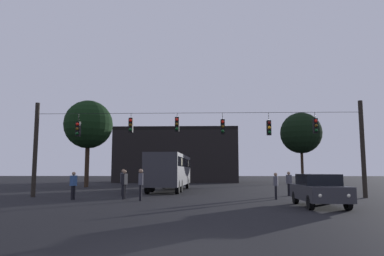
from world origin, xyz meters
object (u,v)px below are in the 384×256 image
Objects in this scene: city_bus at (170,169)px; tree_left_silhouette at (88,125)px; pedestrian_crossing_center at (73,184)px; pedestrian_near_bus at (276,184)px; pedestrian_crossing_left at (141,183)px; pedestrian_trailing at (123,180)px; tree_behind_building at (301,133)px; car_near_right at (319,190)px; pedestrian_far_side at (124,182)px; pedestrian_crossing_right at (289,182)px.

city_bus is 12.22m from tree_left_silhouette.
pedestrian_crossing_center is at bearing -116.48° from city_bus.
pedestrian_near_bus is at bearing 2.75° from pedestrian_crossing_center.
pedestrian_crossing_center is 0.18× the size of tree_left_silhouette.
pedestrian_crossing_left is 1.00× the size of pedestrian_trailing.
pedestrian_crossing_left is at bearing -170.71° from pedestrian_near_bus.
pedestrian_near_bus is 0.17× the size of tree_left_silhouette.
pedestrian_crossing_left is 7.91m from pedestrian_near_bus.
car_near_right is at bearing -103.77° from tree_behind_building.
pedestrian_crossing_left reaches higher than car_near_right.
city_bus is at bearing 63.52° from pedestrian_crossing_center.
city_bus is 6.20× the size of pedestrian_trailing.
pedestrian_far_side reaches higher than pedestrian_crossing_center.
tree_behind_building reaches higher than pedestrian_far_side.
pedestrian_crossing_right is 0.91× the size of pedestrian_trailing.
pedestrian_far_side is at bearing -101.64° from city_bus.
pedestrian_trailing is (-10.99, 7.32, 0.23)m from car_near_right.
pedestrian_far_side is (-10.48, -3.14, 0.07)m from pedestrian_crossing_right.
tree_left_silhouette is (-4.54, 15.99, 5.59)m from pedestrian_crossing_center.
city_bus is at bearing 65.66° from pedestrian_trailing.
tree_left_silhouette is at bearing 136.82° from pedestrian_near_bus.
car_near_right is 2.45× the size of pedestrian_crossing_left.
tree_left_silhouette is (-6.64, 12.31, 5.48)m from pedestrian_trailing.
city_bus is 9.32m from pedestrian_far_side.
pedestrian_crossing_left is 1.10× the size of pedestrian_crossing_right.
tree_behind_building is (16.44, 19.91, 5.07)m from city_bus.
pedestrian_far_side is at bearing 157.95° from car_near_right.
pedestrian_near_bus is 9.00m from pedestrian_far_side.
pedestrian_crossing_center is at bearing -119.74° from pedestrian_trailing.
city_bus reaches higher than pedestrian_crossing_left.
car_near_right is at bearing -48.09° from tree_left_silhouette.
pedestrian_far_side reaches higher than pedestrian_near_bus.
pedestrian_crossing_center is at bearing -74.17° from tree_left_silhouette.
tree_left_silhouette is (-17.91, 12.37, 5.59)m from pedestrian_crossing_right.
tree_left_silhouette is (-7.43, 15.51, 5.51)m from pedestrian_far_side.
city_bus is at bearing 86.27° from pedestrian_crossing_left.
city_bus is at bearing -34.59° from tree_left_silhouette.
pedestrian_crossing_center reaches higher than pedestrian_near_bus.
tree_left_silhouette reaches higher than car_near_right.
pedestrian_crossing_center is at bearing -164.85° from pedestrian_crossing_right.
pedestrian_crossing_left is 4.82m from pedestrian_trailing.
pedestrian_near_bus is 10.28m from pedestrian_trailing.
city_bus is 6.22× the size of pedestrian_crossing_left.
pedestrian_crossing_left is 10.24m from pedestrian_crossing_right.
city_bus reaches higher than pedestrian_far_side.
pedestrian_trailing is (-2.00, 4.38, 0.01)m from pedestrian_crossing_left.
pedestrian_near_bus is at bearing -107.85° from tree_behind_building.
car_near_right is at bearing -18.10° from pedestrian_crossing_left.
car_near_right is 2.69× the size of pedestrian_crossing_right.
pedestrian_trailing is (2.10, 3.68, 0.11)m from pedestrian_crossing_center.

